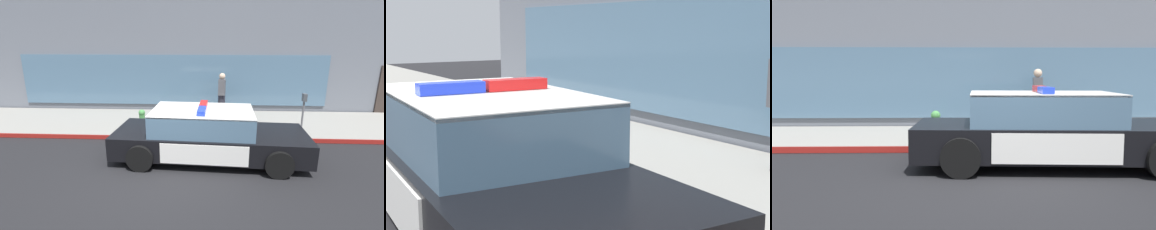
# 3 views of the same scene
# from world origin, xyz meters

# --- Properties ---
(ground) EXTENTS (48.00, 48.00, 0.00)m
(ground) POSITION_xyz_m (0.00, 0.00, 0.00)
(ground) COLOR black
(sidewalk) EXTENTS (48.00, 3.29, 0.15)m
(sidewalk) POSITION_xyz_m (0.00, 4.10, 0.07)
(sidewalk) COLOR gray
(sidewalk) RESTS_ON ground
(curb_red_paint) EXTENTS (28.80, 0.04, 0.14)m
(curb_red_paint) POSITION_xyz_m (0.00, 2.44, 0.08)
(curb_red_paint) COLOR maroon
(curb_red_paint) RESTS_ON ground
(storefront_building) EXTENTS (21.51, 9.82, 8.91)m
(storefront_building) POSITION_xyz_m (2.36, 10.66, 4.45)
(storefront_building) COLOR slate
(storefront_building) RESTS_ON ground
(police_cruiser) EXTENTS (5.21, 2.32, 1.49)m
(police_cruiser) POSITION_xyz_m (1.28, 1.16, 0.68)
(police_cruiser) COLOR black
(police_cruiser) RESTS_ON ground
(fire_hydrant) EXTENTS (0.34, 0.39, 0.73)m
(fire_hydrant) POSITION_xyz_m (-0.92, 2.98, 0.50)
(fire_hydrant) COLOR #4C994C
(fire_hydrant) RESTS_ON sidewalk
(pedestrian_on_sidewalk) EXTENTS (0.32, 0.43, 1.71)m
(pedestrian_on_sidewalk) POSITION_xyz_m (1.85, 4.99, 1.01)
(pedestrian_on_sidewalk) COLOR #23232D
(pedestrian_on_sidewalk) RESTS_ON sidewalk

